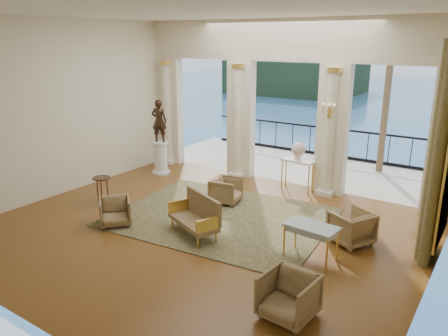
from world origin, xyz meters
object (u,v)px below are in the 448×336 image
Objects in this scene: armchair_c at (351,226)px; game_table at (311,229)px; side_table at (101,181)px; armchair_b at (288,295)px; settee at (197,215)px; console_table at (297,165)px; armchair_d at (226,189)px; statue at (159,121)px; pedestal at (161,158)px; armchair_a at (115,210)px.

game_table is at bearing 6.03° from armchair_c.
game_table is at bearing 3.01° from side_table.
armchair_b is at bearing -71.53° from game_table.
armchair_c is at bearing 72.52° from game_table.
settee is 1.41× the size of game_table.
console_table is 5.14m from side_table.
console_table is (1.06, 1.89, 0.34)m from armchair_d.
armchair_c is at bearing 49.06° from settee.
console_table is (4.10, 0.94, -0.94)m from statue.
pedestal is (-3.04, 0.95, 0.13)m from armchair_d.
console_table reaches higher than game_table.
game_table is (2.41, 0.35, 0.17)m from settee.
armchair_b is 0.54× the size of settee.
statue is (0.00, 0.00, 1.15)m from pedestal.
armchair_c is 6.01m from side_table.
statue reaches higher than armchair_b.
pedestal is at bearing 61.57° from armchair_d.
console_table is at bearing 118.36° from armchair_b.
armchair_d is at bearing 35.82° from side_table.
game_table is at bearing 135.07° from statue.
side_table is (-2.51, -1.81, 0.24)m from armchair_d.
settee reaches higher than console_table.
statue is (-3.04, 0.95, 1.28)m from armchair_d.
armchair_d is at bearing 139.44° from armchair_b.
pedestal reaches higher than armchair_c.
console_table is at bearing 12.86° from pedestal.
armchair_c reaches higher than side_table.
armchair_b is 0.83× the size of console_table.
statue is at bearing 61.57° from armchair_d.
armchair_a is 0.90× the size of armchair_c.
armchair_d is 3.18m from pedestal.
console_table is (0.55, 3.76, 0.27)m from settee.
game_table is 1.09× the size of console_table.
pedestal is (-3.55, 2.83, 0.05)m from settee.
console_table reaches higher than armchair_b.
console_table is (-2.29, 2.37, 0.32)m from armchair_c.
side_table is at bearing 78.50° from statue.
armchair_d is 3.10m from side_table.
armchair_a is 0.73× the size of console_table.
side_table is (-1.22, 0.70, 0.26)m from armchair_a.
pedestal is (-5.96, 2.48, -0.11)m from game_table.
pedestal is 1.09× the size of console_table.
side_table is (-3.57, -3.70, -0.10)m from console_table.
console_table is at bearing -107.68° from armchair_c.
side_table is at bearing 114.78° from armchair_d.
side_table is (-5.43, -0.29, 0.00)m from game_table.
statue reaches higher than console_table.
side_table is at bearing -79.12° from pedestal.
armchair_c is 1.05× the size of armchair_d.
side_table is at bearing -126.62° from console_table.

